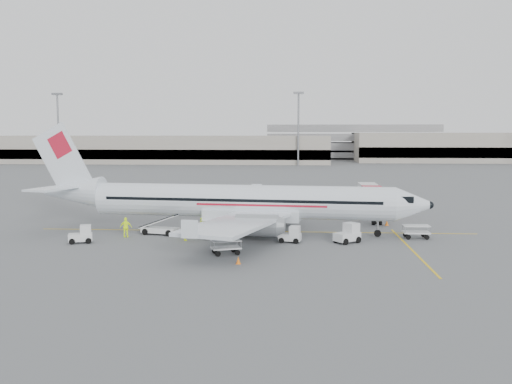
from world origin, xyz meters
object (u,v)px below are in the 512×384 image
(tug_fore, at_px, (347,233))
(belt_loader, at_px, (160,222))
(jet_bridge, at_px, (371,202))
(tug_aft, at_px, (80,234))
(aircraft, at_px, (242,179))
(tug_mid, at_px, (290,234))

(tug_fore, bearing_deg, belt_loader, 131.69)
(jet_bridge, bearing_deg, tug_aft, -148.08)
(belt_loader, bearing_deg, aircraft, 25.09)
(tug_fore, height_order, tug_mid, tug_fore)
(jet_bridge, bearing_deg, aircraft, -141.54)
(tug_fore, bearing_deg, jet_bridge, 36.42)
(jet_bridge, height_order, tug_aft, jet_bridge)
(belt_loader, xyz_separation_m, tug_mid, (12.72, -3.18, -0.52))
(belt_loader, distance_m, tug_aft, 7.81)
(aircraft, bearing_deg, tug_mid, -38.81)
(tug_aft, bearing_deg, aircraft, 5.37)
(jet_bridge, distance_m, tug_mid, 18.29)
(belt_loader, bearing_deg, jet_bridge, 43.92)
(tug_mid, distance_m, tug_aft, 18.97)
(jet_bridge, distance_m, belt_loader, 25.36)
(tug_mid, bearing_deg, belt_loader, 176.85)
(aircraft, relative_size, jet_bridge, 2.71)
(tug_fore, relative_size, tug_aft, 1.11)
(tug_fore, xyz_separation_m, tug_mid, (-5.15, -0.11, -0.13))
(aircraft, bearing_deg, jet_bridge, 43.65)
(aircraft, xyz_separation_m, belt_loader, (-7.95, -1.51, -4.11))
(tug_fore, distance_m, tug_aft, 24.12)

